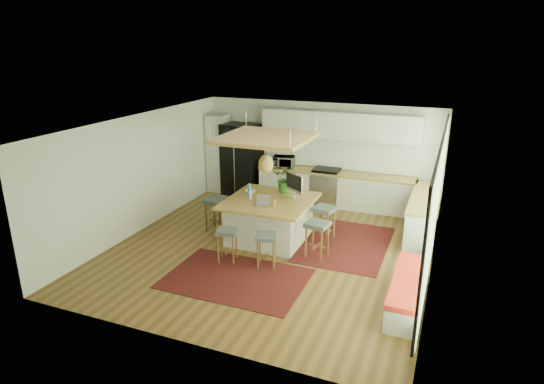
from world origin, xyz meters
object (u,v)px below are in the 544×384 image
at_px(stool_right_front, 317,240).
at_px(microwave, 284,161).
at_px(laptop, 261,200).
at_px(monitor, 294,186).
at_px(stool_near_left, 227,245).
at_px(fridge, 242,163).
at_px(island_plant, 287,181).
at_px(stool_left_side, 217,216).
at_px(stool_near_right, 267,250).
at_px(island, 270,219).
at_px(stool_right_back, 324,224).

height_order(stool_right_front, microwave, microwave).
xyz_separation_m(laptop, monitor, (0.46, 0.75, 0.14)).
bearing_deg(microwave, stool_near_left, -97.38).
bearing_deg(monitor, microwave, 149.90).
xyz_separation_m(fridge, stool_right_front, (3.19, -3.16, -0.57)).
bearing_deg(island_plant, laptop, -99.82).
bearing_deg(stool_right_front, stool_left_side, 170.33).
height_order(fridge, stool_right_front, fridge).
distance_m(stool_left_side, laptop, 1.52).
distance_m(fridge, stool_left_side, 2.85).
bearing_deg(microwave, stool_right_front, -70.21).
bearing_deg(stool_near_right, microwave, 105.79).
xyz_separation_m(island, stool_right_back, (1.13, 0.45, -0.11)).
bearing_deg(fridge, stool_right_front, -38.27).
relative_size(stool_right_back, monitor, 1.26).
distance_m(stool_right_back, laptop, 1.59).
relative_size(stool_left_side, monitor, 1.30).
bearing_deg(stool_left_side, laptop, -16.13).
bearing_deg(island, stool_left_side, -178.95).
height_order(island, stool_right_front, island).
xyz_separation_m(stool_near_left, stool_right_back, (1.51, 1.77, 0.00)).
distance_m(stool_near_right, island_plant, 2.10).
height_order(monitor, microwave, monitor).
height_order(fridge, laptop, fridge).
relative_size(stool_near_left, stool_right_back, 0.89).
bearing_deg(stool_near_left, monitor, 63.85).
bearing_deg(stool_right_front, laptop, 177.27).
height_order(stool_right_front, monitor, monitor).
distance_m(fridge, laptop, 3.65).
bearing_deg(stool_right_back, monitor, -172.15).
bearing_deg(fridge, laptop, -51.67).
bearing_deg(stool_right_front, stool_right_back, 96.93).
height_order(stool_near_left, stool_near_right, same).
distance_m(stool_near_left, stool_right_front, 1.84).
xyz_separation_m(monitor, microwave, (-1.11, 2.33, -0.08)).
bearing_deg(monitor, fridge, 169.97).
bearing_deg(stool_right_back, island_plant, 168.25).
distance_m(laptop, island_plant, 1.07).
bearing_deg(monitor, island_plant, 168.05).
relative_size(stool_near_right, stool_left_side, 0.86).
xyz_separation_m(stool_near_left, stool_near_right, (0.83, 0.07, 0.00)).
bearing_deg(stool_near_left, stool_left_side, 125.85).
xyz_separation_m(stool_left_side, microwave, (0.65, 2.71, 0.76)).
xyz_separation_m(fridge, microwave, (1.28, -0.02, 0.19)).
distance_m(island, stool_right_back, 1.22).
relative_size(stool_near_right, microwave, 1.22).
bearing_deg(laptop, stool_near_right, -64.54).
height_order(stool_right_front, laptop, laptop).
xyz_separation_m(island, laptop, (-0.02, -0.40, 0.58)).
bearing_deg(stool_near_right, stool_near_left, -175.21).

